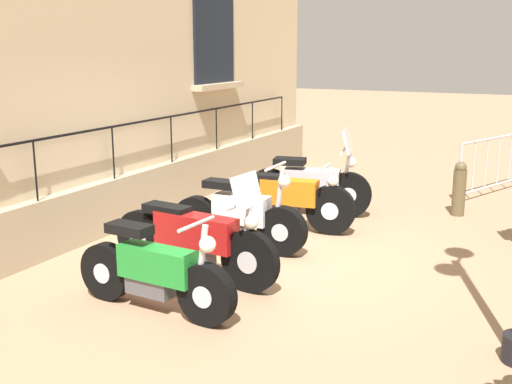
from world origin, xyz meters
TOP-DOWN VIEW (x-y plane):
  - ground_plane at (0.00, 0.00)m, footprint 60.00×60.00m
  - motorcycle_green at (-0.21, -2.09)m, footprint 1.87×0.55m
  - motorcycle_red at (-0.34, -1.14)m, footprint 2.24×0.60m
  - motorcycle_white at (-0.39, 0.04)m, footprint 1.89×0.60m
  - motorcycle_orange at (-0.18, 1.11)m, footprint 2.01×0.61m
  - motorcycle_silver at (-0.20, 2.06)m, footprint 1.95×0.75m
  - crowd_barrier at (2.21, 4.77)m, footprint 0.86×2.02m
  - bollard at (1.91, 3.03)m, footprint 0.20×0.20m

SIDE VIEW (x-z plane):
  - ground_plane at x=0.00m, z-range 0.00..0.00m
  - motorcycle_green at x=-0.21m, z-range -0.11..0.90m
  - motorcycle_white at x=-0.39m, z-range -0.17..1.00m
  - bollard at x=1.91m, z-range 0.00..0.86m
  - motorcycle_orange at x=-0.18m, z-range -0.05..0.92m
  - motorcycle_red at x=-0.34m, z-range -0.19..1.11m
  - motorcycle_silver at x=-0.20m, z-range -0.22..1.15m
  - crowd_barrier at x=2.21m, z-range 0.04..1.09m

